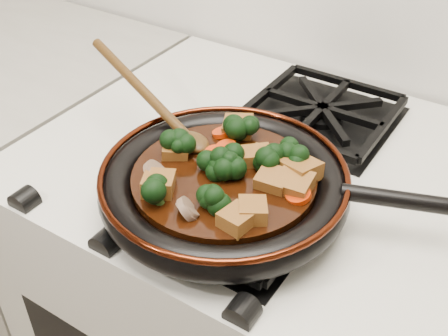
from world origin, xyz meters
The scene contains 35 objects.
burner_grate_front centered at (0.00, 1.55, 0.91)m, with size 0.23×0.23×0.03m, color black, non-canonical shape.
burner_grate_back centered at (0.00, 1.83, 0.91)m, with size 0.23×0.23×0.03m, color black, non-canonical shape.
skillet centered at (-0.01, 1.55, 0.94)m, with size 0.44×0.33×0.05m.
braising_sauce centered at (-0.01, 1.55, 0.95)m, with size 0.24×0.24×0.02m, color black.
tofu_cube_0 centered at (-0.09, 1.55, 0.97)m, with size 0.03×0.03×0.02m, color brown.
tofu_cube_1 centered at (-0.05, 1.64, 0.97)m, with size 0.04×0.04×0.02m, color brown.
tofu_cube_2 centered at (-0.07, 1.48, 0.97)m, with size 0.04×0.04×0.02m, color brown.
tofu_cube_3 centered at (0.05, 1.48, 0.97)m, with size 0.04×0.03×0.02m, color brown.
tofu_cube_4 centered at (0.05, 1.56, 0.97)m, with size 0.04×0.04×0.02m, color brown.
tofu_cube_5 centered at (0.02, 1.60, 0.97)m, with size 0.03×0.03×0.02m, color brown.
tofu_cube_6 centered at (0.07, 1.60, 0.97)m, with size 0.04×0.05×0.02m, color brown.
tofu_cube_7 centered at (0.08, 1.57, 0.97)m, with size 0.04×0.04×0.02m, color brown.
tofu_cube_8 centered at (0.01, 1.60, 0.97)m, with size 0.04×0.03×0.02m, color brown.
tofu_cube_9 centered at (0.06, 1.50, 0.97)m, with size 0.04×0.03×0.02m, color brown.
broccoli_floret_0 centered at (-0.03, 1.55, 0.97)m, with size 0.06×0.06×0.05m, color black, non-canonical shape.
broccoli_floret_1 centered at (0.03, 1.60, 0.97)m, with size 0.06×0.06×0.05m, color black, non-canonical shape.
broccoli_floret_2 centered at (-0.09, 1.55, 0.97)m, with size 0.06×0.06×0.05m, color black, non-canonical shape.
broccoli_floret_3 centered at (-0.05, 1.46, 0.97)m, with size 0.06×0.06×0.06m, color black, non-canonical shape.
broccoli_floret_4 centered at (-0.01, 1.55, 0.97)m, with size 0.06×0.06×0.06m, color black, non-canonical shape.
broccoli_floret_5 centered at (-0.01, 1.56, 0.97)m, with size 0.06×0.06×0.06m, color black, non-canonical shape.
broccoli_floret_6 centered at (0.01, 1.49, 0.97)m, with size 0.06×0.06×0.05m, color black, non-canonical shape.
broccoli_floret_7 centered at (0.05, 1.62, 0.97)m, with size 0.06×0.06×0.05m, color black, non-canonical shape.
broccoli_floret_8 centered at (0.03, 1.60, 0.97)m, with size 0.06×0.06×0.05m, color black, non-canonical shape.
broccoli_floret_9 centered at (-0.04, 1.63, 0.97)m, with size 0.06×0.06×0.05m, color black, non-canonical shape.
carrot_coin_0 centered at (-0.07, 1.63, 0.96)m, with size 0.03×0.03×0.01m, color red.
carrot_coin_1 centered at (0.09, 1.56, 0.96)m, with size 0.03×0.03×0.01m, color red.
carrot_coin_2 centered at (-0.04, 1.60, 0.96)m, with size 0.03×0.03×0.01m, color red.
carrot_coin_3 centered at (0.05, 1.58, 0.96)m, with size 0.03×0.03×0.01m, color red.
carrot_coin_4 centered at (-0.05, 1.58, 0.96)m, with size 0.03×0.03×0.01m, color red.
mushroom_slice_0 centered at (-0.01, 1.46, 0.97)m, with size 0.03×0.03×0.01m, color brown.
mushroom_slice_1 centered at (-0.01, 1.46, 0.97)m, with size 0.03×0.03×0.01m, color brown.
mushroom_slice_2 centered at (0.04, 1.62, 0.97)m, with size 0.04×0.04×0.01m, color brown.
mushroom_slice_3 centered at (-0.10, 1.56, 0.97)m, with size 0.03×0.03×0.01m, color brown.
mushroom_slice_4 centered at (-0.08, 1.50, 0.97)m, with size 0.04×0.04×0.01m, color brown.
wooden_spoon centered at (-0.16, 1.60, 0.98)m, with size 0.16×0.07×0.25m.
Camera 1 is at (0.30, 1.07, 1.41)m, focal length 45.00 mm.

